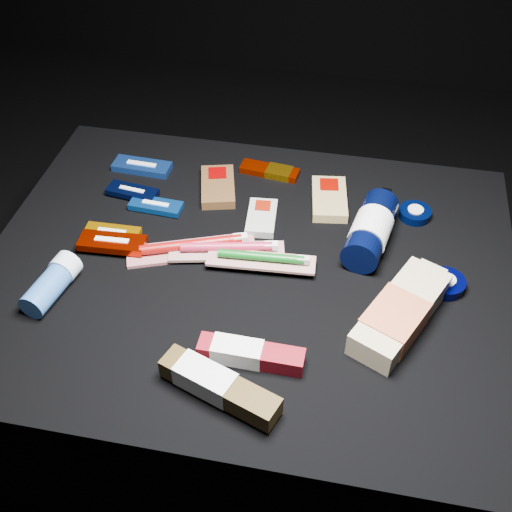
% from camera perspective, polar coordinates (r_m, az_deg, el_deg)
% --- Properties ---
extents(ground, '(3.00, 3.00, 0.00)m').
position_cam_1_polar(ground, '(1.49, -0.65, -11.87)').
color(ground, black).
rests_on(ground, ground).
extents(cloth_table, '(0.98, 0.78, 0.40)m').
position_cam_1_polar(cloth_table, '(1.33, -0.72, -7.03)').
color(cloth_table, black).
rests_on(cloth_table, ground).
extents(luna_bar_0, '(0.13, 0.05, 0.02)m').
position_cam_1_polar(luna_bar_0, '(1.43, -10.10, 7.83)').
color(luna_bar_0, '#1943A0').
rests_on(luna_bar_0, cloth_table).
extents(luna_bar_1, '(0.11, 0.05, 0.01)m').
position_cam_1_polar(luna_bar_1, '(1.32, -8.89, 4.44)').
color(luna_bar_1, '#0F4DAC').
rests_on(luna_bar_1, cloth_table).
extents(luna_bar_2, '(0.11, 0.05, 0.01)m').
position_cam_1_polar(luna_bar_2, '(1.36, -10.93, 5.63)').
color(luna_bar_2, black).
rests_on(luna_bar_2, cloth_table).
extents(luna_bar_3, '(0.11, 0.04, 0.01)m').
position_cam_1_polar(luna_bar_3, '(1.26, -12.66, 2.00)').
color(luna_bar_3, '#D58600').
rests_on(luna_bar_3, cloth_table).
extents(luna_bar_4, '(0.13, 0.05, 0.02)m').
position_cam_1_polar(luna_bar_4, '(1.24, -12.65, 1.15)').
color(luna_bar_4, '#710D00').
rests_on(luna_bar_4, cloth_table).
extents(clif_bar_0, '(0.10, 0.14, 0.02)m').
position_cam_1_polar(clif_bar_0, '(1.35, -3.41, 6.31)').
color(clif_bar_0, '#51331A').
rests_on(clif_bar_0, cloth_table).
extents(clif_bar_1, '(0.06, 0.11, 0.02)m').
position_cam_1_polar(clif_bar_1, '(1.28, 0.52, 3.55)').
color(clif_bar_1, '#AAAAA4').
rests_on(clif_bar_1, cloth_table).
extents(clif_bar_2, '(0.09, 0.14, 0.02)m').
position_cam_1_polar(clif_bar_2, '(1.33, 6.52, 5.21)').
color(clif_bar_2, '#A58C53').
rests_on(clif_bar_2, cloth_table).
extents(power_bar, '(0.13, 0.05, 0.02)m').
position_cam_1_polar(power_bar, '(1.40, 1.50, 7.54)').
color(power_bar, '#801300').
rests_on(power_bar, cloth_table).
extents(lotion_bottle, '(0.10, 0.23, 0.07)m').
position_cam_1_polar(lotion_bottle, '(1.23, 10.17, 2.30)').
color(lotion_bottle, black).
rests_on(lotion_bottle, cloth_table).
extents(cream_tin_upper, '(0.06, 0.06, 0.02)m').
position_cam_1_polar(cream_tin_upper, '(1.32, 13.95, 3.72)').
color(cream_tin_upper, black).
rests_on(cream_tin_upper, cloth_table).
extents(cream_tin_lower, '(0.07, 0.07, 0.02)m').
position_cam_1_polar(cream_tin_lower, '(1.19, 16.48, -2.37)').
color(cream_tin_lower, black).
rests_on(cream_tin_lower, cloth_table).
extents(bodywash_bottle, '(0.17, 0.24, 0.05)m').
position_cam_1_polar(bodywash_bottle, '(1.10, 12.63, -5.10)').
color(bodywash_bottle, tan).
rests_on(bodywash_bottle, cloth_table).
extents(deodorant_stick, '(0.07, 0.13, 0.05)m').
position_cam_1_polar(deodorant_stick, '(1.18, -17.68, -2.34)').
color(deodorant_stick, '#2D5AA0').
rests_on(deodorant_stick, cloth_table).
extents(toothbrush_pack_0, '(0.25, 0.14, 0.03)m').
position_cam_1_polar(toothbrush_pack_0, '(1.21, -5.61, 0.77)').
color(toothbrush_pack_0, '#AAA49F').
rests_on(toothbrush_pack_0, cloth_table).
extents(toothbrush_pack_1, '(0.22, 0.09, 0.02)m').
position_cam_1_polar(toothbrush_pack_1, '(1.20, -2.49, 0.60)').
color(toothbrush_pack_1, beige).
rests_on(toothbrush_pack_1, cloth_table).
extents(toothbrush_pack_2, '(0.20, 0.06, 0.02)m').
position_cam_1_polar(toothbrush_pack_2, '(1.17, 0.59, -0.28)').
color(toothbrush_pack_2, beige).
rests_on(toothbrush_pack_2, cloth_table).
extents(toothpaste_carton_red, '(0.17, 0.04, 0.03)m').
position_cam_1_polar(toothpaste_carton_red, '(1.03, -0.88, -8.66)').
color(toothpaste_carton_red, maroon).
rests_on(toothpaste_carton_red, cloth_table).
extents(toothpaste_carton_green, '(0.20, 0.11, 0.04)m').
position_cam_1_polar(toothpaste_carton_green, '(0.99, -3.71, -11.30)').
color(toothpaste_carton_green, '#39290E').
rests_on(toothpaste_carton_green, cloth_table).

